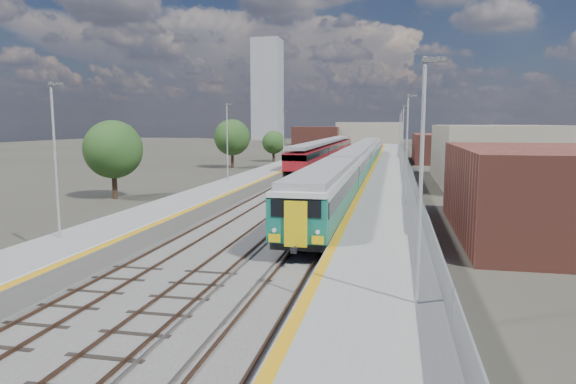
% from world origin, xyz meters
% --- Properties ---
extents(ground, '(320.00, 320.00, 0.00)m').
position_xyz_m(ground, '(0.00, 50.00, 0.00)').
color(ground, '#47443A').
rests_on(ground, ground).
extents(ballast_bed, '(10.50, 155.00, 0.06)m').
position_xyz_m(ballast_bed, '(-2.25, 52.50, 0.03)').
color(ballast_bed, '#565451').
rests_on(ballast_bed, ground).
extents(tracks, '(8.96, 160.00, 0.17)m').
position_xyz_m(tracks, '(-1.65, 54.18, 0.11)').
color(tracks, '#4C3323').
rests_on(tracks, ground).
extents(platform_right, '(4.70, 155.00, 8.52)m').
position_xyz_m(platform_right, '(5.28, 52.49, 0.54)').
color(platform_right, slate).
rests_on(platform_right, ground).
extents(platform_left, '(4.30, 155.00, 8.52)m').
position_xyz_m(platform_left, '(-9.05, 52.49, 0.52)').
color(platform_left, slate).
rests_on(platform_left, ground).
extents(buildings, '(72.00, 185.50, 40.00)m').
position_xyz_m(buildings, '(-18.12, 138.60, 10.70)').
color(buildings, brown).
rests_on(buildings, ground).
extents(green_train, '(2.89, 80.51, 3.18)m').
position_xyz_m(green_train, '(1.50, 48.84, 2.24)').
color(green_train, black).
rests_on(green_train, ground).
extents(red_train, '(2.95, 59.84, 3.73)m').
position_xyz_m(red_train, '(-5.50, 73.87, 2.20)').
color(red_train, black).
rests_on(red_train, ground).
extents(tree_a, '(5.07, 5.07, 6.87)m').
position_xyz_m(tree_a, '(-18.25, 26.87, 4.33)').
color(tree_a, '#382619').
rests_on(tree_a, ground).
extents(tree_b, '(5.33, 5.33, 7.22)m').
position_xyz_m(tree_b, '(-17.80, 59.00, 4.55)').
color(tree_b, '#382619').
rests_on(tree_b, ground).
extents(tree_c, '(3.94, 3.94, 5.34)m').
position_xyz_m(tree_c, '(-14.73, 72.64, 3.36)').
color(tree_c, '#382619').
rests_on(tree_c, ground).
extents(tree_d, '(4.26, 4.26, 5.78)m').
position_xyz_m(tree_d, '(20.42, 60.23, 3.63)').
color(tree_d, '#382619').
rests_on(tree_d, ground).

